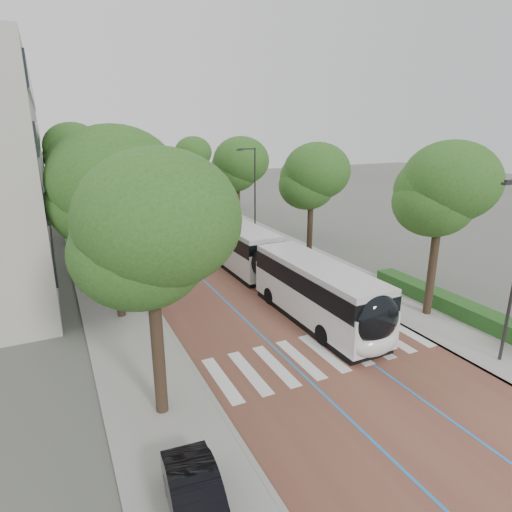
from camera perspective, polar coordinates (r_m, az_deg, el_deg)
The scene contains 20 objects.
ground at distance 19.57m, azimuth 10.17°, elevation -14.07°, with size 160.00×160.00×0.00m, color #51544C.
road at distance 55.25m, azimuth -14.81°, elevation 6.03°, with size 11.00×140.00×0.02m, color brown.
sidewalk_left at distance 54.36m, azimuth -22.59°, elevation 5.17°, with size 4.00×140.00×0.12m, color #999791.
sidewalk_right at distance 57.10m, azimuth -7.39°, elevation 6.84°, with size 4.00×140.00×0.12m, color #999791.
kerb_left at distance 54.49m, azimuth -20.60°, elevation 5.41°, with size 0.20×140.00×0.14m, color gray.
kerb_right at distance 56.54m, azimuth -9.22°, elevation 6.67°, with size 0.20×140.00×0.14m, color gray.
zebra_crossing at distance 20.35m, azimuth 8.97°, elevation -12.62°, with size 10.55×3.60×0.01m.
lane_line_left at distance 54.97m, azimuth -16.45°, elevation 5.86°, with size 0.12×126.00×0.01m, color #2674BE.
lane_line_right at distance 55.56m, azimuth -13.19°, elevation 6.22°, with size 0.12×126.00×0.01m, color #2674BE.
hedge at distance 25.31m, azimuth 27.36°, elevation -7.04°, with size 1.20×14.00×0.80m, color #18471A.
streetlight_far at distance 39.50m, azimuth -0.38°, elevation 9.46°, with size 1.82×0.20×8.00m.
lamp_post_left at distance 22.54m, azimuth -14.44°, elevation 1.31°, with size 0.14×0.14×8.00m, color #2C2C2F.
trees_left at distance 40.88m, azimuth -22.35°, elevation 10.94°, with size 6.43×60.82×9.82m.
trees_right at distance 40.93m, azimuth 0.26°, elevation 11.55°, with size 5.80×46.92×8.78m.
lead_bus at distance 25.76m, azimuth 3.35°, elevation -2.02°, with size 2.70×18.42×3.20m.
bus_queued_0 at distance 40.02m, azimuth -8.23°, elevation 4.74°, with size 2.70×12.43×3.20m.
bus_queued_1 at distance 52.22m, azimuth -12.36°, elevation 7.39°, with size 3.06×12.50×3.20m.
bus_queued_2 at distance 65.12m, azimuth -15.08°, elevation 9.05°, with size 2.96×12.48×3.20m.
bus_queued_3 at distance 78.64m, azimuth -17.28°, elevation 10.15°, with size 3.33×12.54×3.20m.
parked_car at distance 12.74m, azimuth -7.86°, elevation -29.84°, with size 1.34×3.83×1.26m, color black.
Camera 1 is at (-10.18, -13.37, 10.02)m, focal length 30.00 mm.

